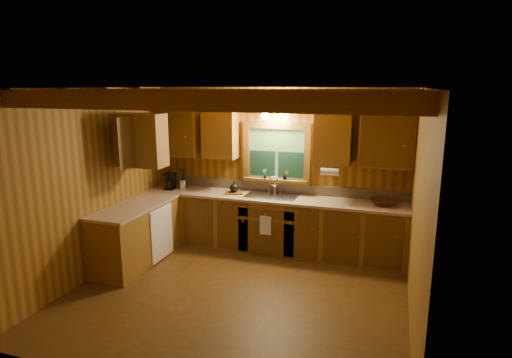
{
  "coord_description": "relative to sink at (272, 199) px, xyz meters",
  "views": [
    {
      "loc": [
        1.81,
        -4.72,
        2.63
      ],
      "look_at": [
        0.0,
        0.8,
        1.35
      ],
      "focal_mm": 29.94,
      "sensor_mm": 36.0,
      "label": 1
    }
  ],
  "objects": [
    {
      "name": "room",
      "position": [
        0.0,
        -1.6,
        0.44
      ],
      "size": [
        4.2,
        4.2,
        4.2
      ],
      "color": "#533614",
      "rests_on": "ground"
    },
    {
      "name": "paper_towel_roll",
      "position": [
        0.92,
        -0.07,
        0.51
      ],
      "size": [
        0.27,
        0.11,
        0.11
      ],
      "primitive_type": "cylinder",
      "rotation": [
        0.0,
        1.57,
        0.0
      ],
      "color": "white",
      "rests_on": "upper_cabinets"
    },
    {
      "name": "coffee_maker",
      "position": [
        -1.78,
        -0.06,
        0.18
      ],
      "size": [
        0.16,
        0.2,
        0.28
      ],
      "rotation": [
        0.0,
        0.0,
        0.15
      ],
      "color": "black",
      "rests_on": "countertop"
    },
    {
      "name": "wall_sconce",
      "position": [
        0.0,
        0.14,
        1.31
      ],
      "size": [
        0.45,
        0.21,
        0.17
      ],
      "color": "black",
      "rests_on": "room"
    },
    {
      "name": "cutting_board",
      "position": [
        -0.63,
        -0.03,
        0.06
      ],
      "size": [
        0.34,
        0.29,
        0.03
      ],
      "primitive_type": "cube",
      "rotation": [
        0.0,
        0.0,
        0.35
      ],
      "color": "#583813",
      "rests_on": "countertop"
    },
    {
      "name": "potted_plant_right",
      "position": [
        0.17,
        0.2,
        0.36
      ],
      "size": [
        0.1,
        0.08,
        0.16
      ],
      "primitive_type": "imported",
      "rotation": [
        0.0,
        0.0,
        0.12
      ],
      "color": "#583813",
      "rests_on": "window_sill"
    },
    {
      "name": "base_cabinets",
      "position": [
        -0.49,
        -0.32,
        -0.43
      ],
      "size": [
        4.2,
        2.22,
        0.86
      ],
      "color": "brown",
      "rests_on": "ground"
    },
    {
      "name": "dishwasher_panel",
      "position": [
        -1.47,
        -0.92,
        -0.43
      ],
      "size": [
        0.02,
        0.6,
        0.8
      ],
      "primitive_type": "cube",
      "color": "white",
      "rests_on": "base_cabinets"
    },
    {
      "name": "ceiling_beams",
      "position": [
        0.0,
        -1.6,
        1.63
      ],
      "size": [
        4.2,
        2.54,
        0.18
      ],
      "color": "brown",
      "rests_on": "room"
    },
    {
      "name": "window_sill",
      "position": [
        0.0,
        0.22,
        0.26
      ],
      "size": [
        1.06,
        0.14,
        0.04
      ],
      "primitive_type": "cube",
      "color": "brown",
      "rests_on": "room"
    },
    {
      "name": "wicker_basket",
      "position": [
        1.7,
        0.02,
        0.09
      ],
      "size": [
        0.39,
        0.39,
        0.09
      ],
      "primitive_type": "imported",
      "rotation": [
        0.0,
        0.0,
        0.1
      ],
      "color": "#48230C",
      "rests_on": "countertop"
    },
    {
      "name": "teakettle",
      "position": [
        -0.63,
        -0.03,
        0.14
      ],
      "size": [
        0.14,
        0.14,
        0.18
      ],
      "rotation": [
        0.0,
        0.0,
        0.31
      ],
      "color": "black",
      "rests_on": "cutting_board"
    },
    {
      "name": "countertop",
      "position": [
        -0.48,
        -0.31,
        0.02
      ],
      "size": [
        4.2,
        2.24,
        0.04
      ],
      "color": "tan",
      "rests_on": "base_cabinets"
    },
    {
      "name": "potted_plant_left",
      "position": [
        -0.17,
        0.18,
        0.37
      ],
      "size": [
        0.1,
        0.09,
        0.16
      ],
      "primitive_type": "imported",
      "rotation": [
        0.0,
        0.0,
        -0.4
      ],
      "color": "#583813",
      "rests_on": "window_sill"
    },
    {
      "name": "backsplash",
      "position": [
        0.0,
        0.28,
        0.12
      ],
      "size": [
        4.2,
        0.02,
        0.16
      ],
      "primitive_type": "cube",
      "color": "tan",
      "rests_on": "room"
    },
    {
      "name": "window",
      "position": [
        0.0,
        0.26,
        0.67
      ],
      "size": [
        1.12,
        0.08,
        1.0
      ],
      "color": "brown",
      "rests_on": "room"
    },
    {
      "name": "sink",
      "position": [
        0.0,
        0.0,
        0.0
      ],
      "size": [
        0.82,
        0.48,
        0.43
      ],
      "color": "silver",
      "rests_on": "countertop"
    },
    {
      "name": "upper_cabinets",
      "position": [
        -0.56,
        -0.18,
        0.98
      ],
      "size": [
        4.19,
        1.77,
        0.78
      ],
      "color": "brown",
      "rests_on": "room"
    },
    {
      "name": "dish_towel",
      "position": [
        0.0,
        -0.34,
        -0.34
      ],
      "size": [
        0.18,
        0.01,
        0.3
      ],
      "primitive_type": "cube",
      "color": "white",
      "rests_on": "base_cabinets"
    },
    {
      "name": "utensil_crock",
      "position": [
        -1.58,
        -0.0,
        0.13
      ],
      "size": [
        0.13,
        0.13,
        0.36
      ],
      "rotation": [
        0.0,
        0.0,
        0.22
      ],
      "color": "silver",
      "rests_on": "countertop"
    }
  ]
}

